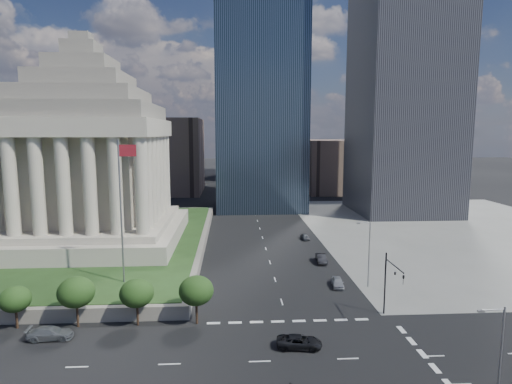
{
  "coord_description": "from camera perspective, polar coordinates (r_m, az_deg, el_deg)",
  "views": [
    {
      "loc": [
        -6.7,
        -35.11,
        22.81
      ],
      "look_at": [
        -3.84,
        14.34,
        15.92
      ],
      "focal_mm": 30.0,
      "sensor_mm": 36.0,
      "label": 1
    }
  ],
  "objects": [
    {
      "name": "parked_sedan_near",
      "position": [
        66.21,
        10.83,
        -11.74
      ],
      "size": [
        2.13,
        4.24,
        1.39
      ],
      "primitive_type": "imported",
      "rotation": [
        0.0,
        0.0,
        -0.13
      ],
      "color": "#97999F",
      "rests_on": "ground"
    },
    {
      "name": "street_lamp_north",
      "position": [
        65.63,
        14.71,
        -7.49
      ],
      "size": [
        2.13,
        0.22,
        10.0
      ],
      "color": "slate",
      "rests_on": "ground"
    },
    {
      "name": "pickup_truck",
      "position": [
        48.52,
        5.8,
        -19.26
      ],
      "size": [
        2.86,
        5.11,
        1.35
      ],
      "primitive_type": "imported",
      "rotation": [
        0.0,
        0.0,
        1.44
      ],
      "color": "black",
      "rests_on": "ground"
    },
    {
      "name": "parked_sedan_mid",
      "position": [
        77.27,
        8.68,
        -8.76
      ],
      "size": [
        1.88,
        4.66,
        1.5
      ],
      "primitive_type": "imported",
      "rotation": [
        0.0,
        0.0,
        -0.06
      ],
      "color": "black",
      "rests_on": "ground"
    },
    {
      "name": "war_memorial",
      "position": [
        87.49,
        -21.64,
        6.44
      ],
      "size": [
        34.0,
        34.0,
        39.0
      ],
      "primitive_type": null,
      "color": "#AAA38F",
      "rests_on": "plaza_lawn"
    },
    {
      "name": "ground",
      "position": [
        137.18,
        -0.46,
        -1.66
      ],
      "size": [
        500.0,
        500.0,
        0.0
      ],
      "primitive_type": "plane",
      "color": "black",
      "rests_on": "ground"
    },
    {
      "name": "plaza_terrace",
      "position": [
        95.86,
        -26.92,
        -6.17
      ],
      "size": [
        66.0,
        70.0,
        1.8
      ],
      "primitive_type": "cube",
      "color": "slate",
      "rests_on": "ground"
    },
    {
      "name": "plaza_lawn",
      "position": [
        95.65,
        -26.96,
        -5.62
      ],
      "size": [
        64.0,
        68.0,
        0.1
      ],
      "primitive_type": "cube",
      "color": "#213A17",
      "rests_on": "plaza_terrace"
    },
    {
      "name": "building_filler_ne",
      "position": [
        170.06,
        9.87,
        3.48
      ],
      "size": [
        20.0,
        30.0,
        20.0
      ],
      "primitive_type": "cube",
      "color": "brown",
      "rests_on": "ground"
    },
    {
      "name": "street_lamp_south",
      "position": [
        39.27,
        29.57,
        -19.05
      ],
      "size": [
        2.13,
        0.22,
        10.0
      ],
      "color": "slate",
      "rests_on": "ground"
    },
    {
      "name": "parked_sedan_far",
      "position": [
        92.85,
        6.56,
        -5.97
      ],
      "size": [
        3.7,
        1.78,
        1.22
      ],
      "primitive_type": "imported",
      "rotation": [
        0.0,
        0.0,
        0.1
      ],
      "color": "#585B60",
      "rests_on": "ground"
    },
    {
      "name": "building_filler_nw",
      "position": [
        166.97,
        -11.37,
        4.74
      ],
      "size": [
        24.0,
        30.0,
        28.0
      ],
      "primitive_type": "cube",
      "color": "brown",
      "rests_on": "ground"
    },
    {
      "name": "sidewalk_ne",
      "position": [
        111.09,
        25.19,
        -4.69
      ],
      "size": [
        68.0,
        90.0,
        0.03
      ],
      "primitive_type": "cube",
      "color": "slate",
      "rests_on": "ground"
    },
    {
      "name": "suv_grey",
      "position": [
        54.99,
        -25.73,
        -16.59
      ],
      "size": [
        5.03,
        2.26,
        1.43
      ],
      "primitive_type": "imported",
      "rotation": [
        0.0,
        0.0,
        1.62
      ],
      "color": "slate",
      "rests_on": "ground"
    },
    {
      "name": "midrise_glass",
      "position": [
        130.59,
        0.52,
        11.07
      ],
      "size": [
        26.0,
        26.0,
        60.0
      ],
      "primitive_type": "cube",
      "color": "black",
      "rests_on": "ground"
    },
    {
      "name": "highrise_ne",
      "position": [
        132.43,
        19.49,
        19.33
      ],
      "size": [
        26.0,
        28.0,
        100.0
      ],
      "primitive_type": "cube",
      "color": "black",
      "rests_on": "ground"
    },
    {
      "name": "flagpole",
      "position": [
        61.78,
        -17.45,
        -1.48
      ],
      "size": [
        2.52,
        0.24,
        20.0
      ],
      "color": "slate",
      "rests_on": "plaza_lawn"
    },
    {
      "name": "traffic_signal_ne",
      "position": [
        55.3,
        17.53,
        -10.97
      ],
      "size": [
        0.3,
        5.74,
        8.0
      ],
      "color": "black",
      "rests_on": "ground"
    }
  ]
}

